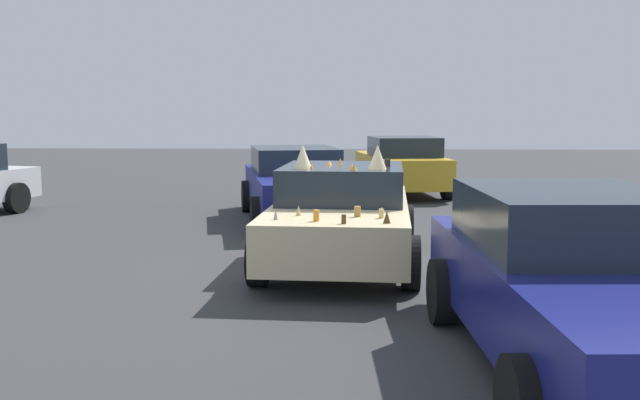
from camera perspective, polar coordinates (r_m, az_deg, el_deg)
ground_plane at (r=10.06m, az=1.71°, el=-5.10°), size 60.00×60.00×0.00m
art_car_decorated at (r=9.97m, az=1.75°, el=-1.13°), size 4.47×2.23×1.68m
parked_sedan_far_right at (r=13.96m, az=-1.88°, el=1.31°), size 4.85×2.67×1.41m
parked_sedan_far_left at (r=18.42m, az=6.46°, el=2.75°), size 4.43×2.43×1.48m
parked_sedan_row_back_center at (r=6.25m, az=19.97°, el=-6.19°), size 4.66×2.18×1.47m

